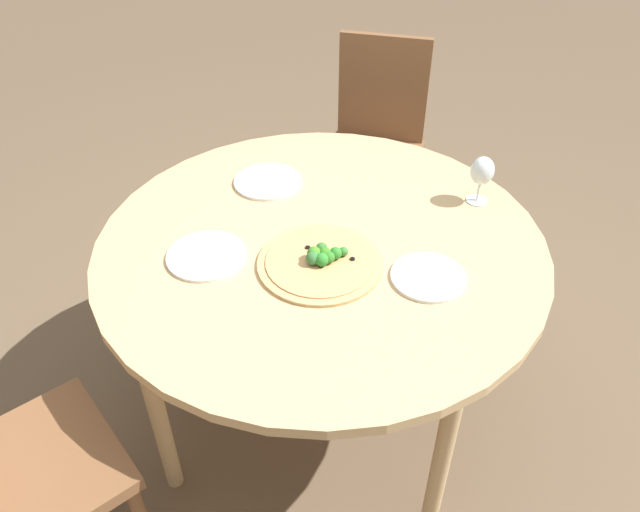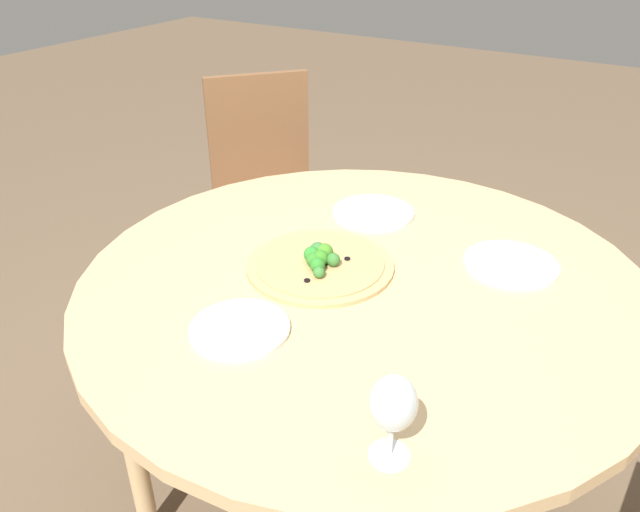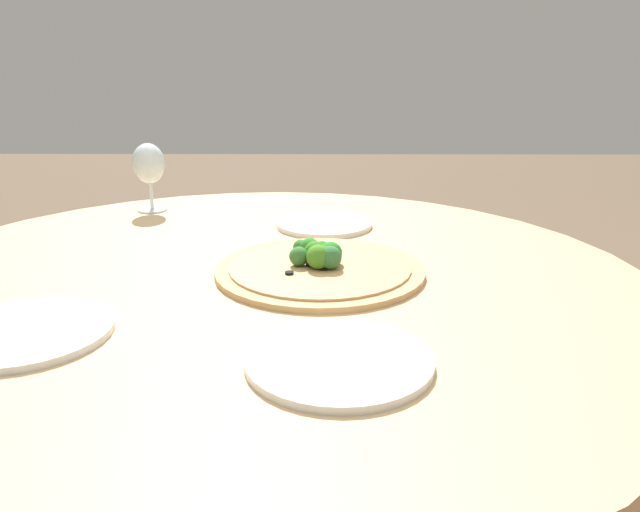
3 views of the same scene
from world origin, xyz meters
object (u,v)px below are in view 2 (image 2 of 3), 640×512
(plate_near, at_px, (511,264))
(plate_far, at_px, (373,212))
(pizza, at_px, (320,263))
(wine_glass, at_px, (393,405))
(chair_2, at_px, (268,195))
(plate_side, at_px, (240,329))

(plate_near, height_order, plate_far, same)
(pizza, relative_size, wine_glass, 2.22)
(pizza, bearing_deg, plate_near, -147.23)
(pizza, bearing_deg, plate_far, -85.44)
(chair_2, bearing_deg, pizza, -95.26)
(pizza, height_order, plate_far, pizza)
(pizza, relative_size, plate_near, 1.57)
(plate_side, bearing_deg, pizza, -91.28)
(plate_far, bearing_deg, pizza, 94.56)
(pizza, relative_size, plate_side, 1.71)
(plate_near, bearing_deg, wine_glass, 91.17)
(pizza, height_order, plate_near, pizza)
(wine_glass, relative_size, plate_near, 0.71)
(pizza, distance_m, plate_side, 0.29)
(chair_2, relative_size, wine_glass, 6.00)
(plate_far, relative_size, plate_side, 1.10)
(wine_glass, xyz_separation_m, plate_side, (0.40, -0.13, -0.10))
(chair_2, xyz_separation_m, plate_far, (-0.61, 0.34, 0.22))
(chair_2, bearing_deg, wine_glass, -95.86)
(chair_2, bearing_deg, plate_side, -105.80)
(plate_far, bearing_deg, chair_2, -29.03)
(chair_2, relative_size, plate_far, 4.20)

